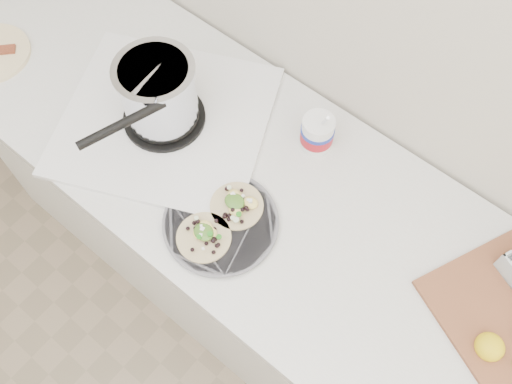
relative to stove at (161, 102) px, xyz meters
The scene contains 4 objects.
counter 0.73m from the stove, ahead, with size 2.44×0.66×0.90m.
stove is the anchor object (origin of this frame).
taco_plate 0.35m from the stove, 23.11° to the right, with size 0.29×0.29×0.04m.
tub 0.41m from the stove, 29.04° to the left, with size 0.09×0.09×0.20m.
Camera 1 is at (0.26, 0.86, 2.18)m, focal length 40.00 mm.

